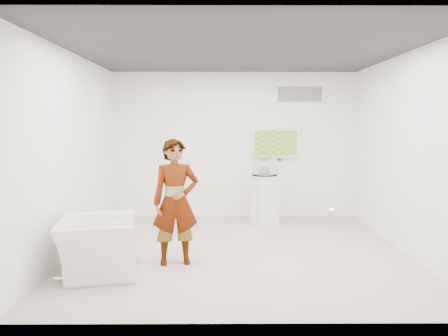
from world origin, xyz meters
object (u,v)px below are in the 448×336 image
(tv, at_px, (275,143))
(armchair, at_px, (98,246))
(person, at_px, (176,202))
(pedestal, at_px, (265,200))
(floor_uplight, at_px, (331,215))

(tv, xyz_separation_m, armchair, (-2.72, -3.48, -1.19))
(tv, relative_size, person, 0.58)
(person, relative_size, pedestal, 1.85)
(person, bearing_deg, tv, 48.96)
(tv, height_order, floor_uplight, tv)
(floor_uplight, bearing_deg, armchair, -142.17)
(person, height_order, pedestal, person)
(pedestal, height_order, floor_uplight, pedestal)
(person, bearing_deg, floor_uplight, 30.70)
(armchair, bearing_deg, pedestal, -51.76)
(armchair, xyz_separation_m, floor_uplight, (3.79, 2.94, -0.22))
(tv, bearing_deg, floor_uplight, -26.82)
(armchair, distance_m, floor_uplight, 4.80)
(tv, distance_m, floor_uplight, 1.85)
(person, xyz_separation_m, pedestal, (1.47, 2.42, -0.40))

